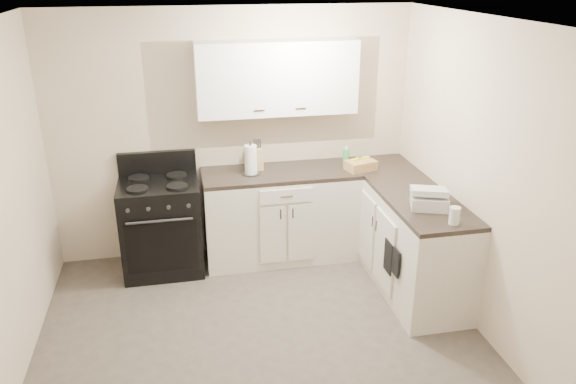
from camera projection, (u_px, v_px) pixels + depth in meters
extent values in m
plane|color=#473F38|center=(264.00, 348.00, 4.48)|extent=(3.60, 3.60, 0.00)
plane|color=white|center=(258.00, 23.00, 3.54)|extent=(3.60, 3.60, 0.00)
plane|color=beige|center=(233.00, 135.00, 5.65)|extent=(3.60, 0.00, 3.60)
plane|color=beige|center=(491.00, 186.00, 4.35)|extent=(0.00, 3.60, 3.60)
plane|color=beige|center=(328.00, 369.00, 2.38)|extent=(3.60, 0.00, 3.60)
cube|color=silver|center=(281.00, 216.00, 5.75)|extent=(1.55, 0.60, 0.90)
cube|color=silver|center=(404.00, 234.00, 5.36)|extent=(0.60, 1.90, 0.90)
cube|color=black|center=(280.00, 173.00, 5.58)|extent=(1.55, 0.60, 0.04)
cube|color=black|center=(408.00, 189.00, 5.19)|extent=(0.60, 1.90, 0.04)
cube|color=white|center=(277.00, 78.00, 5.37)|extent=(1.55, 0.30, 0.70)
cube|color=black|center=(162.00, 226.00, 5.51)|extent=(0.76, 0.65, 0.92)
cube|color=tan|center=(258.00, 159.00, 5.58)|extent=(0.11, 0.10, 0.23)
cylinder|color=white|center=(251.00, 160.00, 5.45)|extent=(0.15, 0.15, 0.29)
cylinder|color=green|center=(346.00, 158.00, 5.66)|extent=(0.08, 0.08, 0.19)
cube|color=black|center=(250.00, 158.00, 5.73)|extent=(0.12, 0.05, 0.15)
cube|color=tan|center=(361.00, 165.00, 5.60)|extent=(0.33, 0.26, 0.10)
cube|color=silver|center=(429.00, 201.00, 4.73)|extent=(0.37, 0.36, 0.11)
cylinder|color=silver|center=(455.00, 216.00, 4.41)|extent=(0.09, 0.09, 0.14)
cube|color=black|center=(396.00, 263.00, 4.74)|extent=(0.02, 0.14, 0.24)
cube|color=black|center=(389.00, 257.00, 4.90)|extent=(0.02, 0.17, 0.30)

